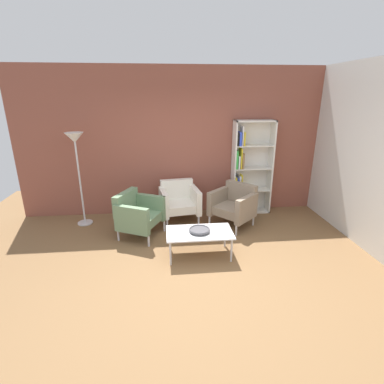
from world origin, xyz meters
name	(u,v)px	position (x,y,z in m)	size (l,w,h in m)	color
ground_plane	(194,278)	(0.00, 0.00, 0.00)	(8.32, 8.32, 0.00)	brown
brick_back_panel	(181,143)	(0.00, 2.46, 1.45)	(6.40, 0.12, 2.90)	brown
plaster_right_partition	(380,159)	(2.86, 0.60, 1.45)	(0.12, 5.20, 2.90)	silver
bookshelf_tall	(248,169)	(1.34, 2.25, 0.93)	(0.80, 0.30, 1.90)	silver
coffee_table_low	(199,234)	(0.14, 0.57, 0.37)	(1.00, 0.56, 0.40)	silver
decorative_bowl	(199,230)	(0.14, 0.57, 0.43)	(0.32, 0.32, 0.05)	#4C4C51
armchair_corner_red	(138,213)	(-0.84, 1.35, 0.41)	(0.89, 0.92, 0.78)	slate
armchair_spare_guest	(179,201)	(-0.09, 1.92, 0.41)	(0.80, 0.75, 0.78)	white
armchair_near_window	(234,204)	(0.93, 1.62, 0.41)	(0.95, 0.95, 0.78)	gray
floor_lamp_torchiere	(76,149)	(-1.91, 1.95, 1.45)	(0.32, 0.32, 1.74)	silver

